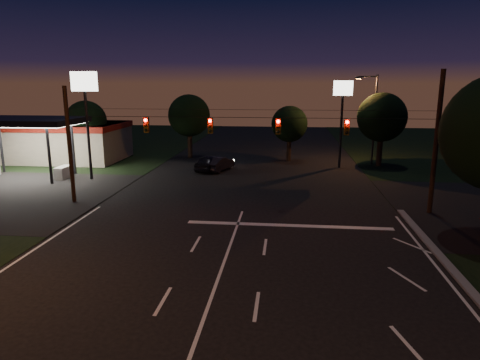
# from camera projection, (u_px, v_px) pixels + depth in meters

# --- Properties ---
(ground) EXTENTS (140.00, 140.00, 0.00)m
(ground) POSITION_uv_depth(u_px,v_px,m) (198.00, 333.00, 14.26)
(ground) COLOR black
(ground) RESTS_ON ground
(stop_bar) EXTENTS (12.00, 0.50, 0.01)m
(stop_bar) POSITION_uv_depth(u_px,v_px,m) (289.00, 225.00, 25.08)
(stop_bar) COLOR silver
(stop_bar) RESTS_ON ground
(utility_pole_right) EXTENTS (0.30, 0.30, 9.00)m
(utility_pole_right) POSITION_uv_depth(u_px,v_px,m) (429.00, 213.00, 27.51)
(utility_pole_right) COLOR black
(utility_pole_right) RESTS_ON ground
(utility_pole_left) EXTENTS (0.28, 0.28, 8.00)m
(utility_pole_left) POSITION_uv_depth(u_px,v_px,m) (75.00, 202.00, 30.08)
(utility_pole_left) COLOR black
(utility_pole_left) RESTS_ON ground
(signal_span) EXTENTS (24.00, 0.40, 1.56)m
(signal_span) POSITION_uv_depth(u_px,v_px,m) (244.00, 125.00, 27.54)
(signal_span) COLOR black
(signal_span) RESTS_ON ground
(gas_station) EXTENTS (14.20, 16.10, 5.25)m
(gas_station) POSITION_uv_depth(u_px,v_px,m) (55.00, 139.00, 45.53)
(gas_station) COLOR gray
(gas_station) RESTS_ON ground
(pole_sign_left_near) EXTENTS (2.20, 0.30, 9.10)m
(pole_sign_left_near) POSITION_uv_depth(u_px,v_px,m) (85.00, 98.00, 35.54)
(pole_sign_left_near) COLOR black
(pole_sign_left_near) RESTS_ON ground
(pole_sign_right) EXTENTS (1.80, 0.30, 8.40)m
(pole_sign_right) POSITION_uv_depth(u_px,v_px,m) (342.00, 104.00, 41.10)
(pole_sign_right) COLOR black
(pole_sign_right) RESTS_ON ground
(street_light_right_far) EXTENTS (2.20, 0.35, 9.00)m
(street_light_right_far) POSITION_uv_depth(u_px,v_px,m) (372.00, 113.00, 42.91)
(street_light_right_far) COLOR black
(street_light_right_far) RESTS_ON ground
(tree_far_a) EXTENTS (4.20, 4.20, 6.42)m
(tree_far_a) POSITION_uv_depth(u_px,v_px,m) (87.00, 122.00, 44.43)
(tree_far_a) COLOR black
(tree_far_a) RESTS_ON ground
(tree_far_b) EXTENTS (4.60, 4.60, 6.98)m
(tree_far_b) POSITION_uv_depth(u_px,v_px,m) (190.00, 116.00, 47.17)
(tree_far_b) COLOR black
(tree_far_b) RESTS_ON ground
(tree_far_c) EXTENTS (3.80, 3.80, 5.86)m
(tree_far_c) POSITION_uv_depth(u_px,v_px,m) (290.00, 124.00, 45.16)
(tree_far_c) COLOR black
(tree_far_c) RESTS_ON ground
(tree_far_d) EXTENTS (4.80, 4.80, 7.30)m
(tree_far_d) POSITION_uv_depth(u_px,v_px,m) (382.00, 118.00, 42.08)
(tree_far_d) COLOR black
(tree_far_d) RESTS_ON ground
(tree_far_e) EXTENTS (4.00, 4.00, 6.18)m
(tree_far_e) POSITION_uv_depth(u_px,v_px,m) (475.00, 128.00, 39.42)
(tree_far_e) COLOR black
(tree_far_e) RESTS_ON ground
(car_oncoming_a) EXTENTS (2.51, 4.60, 1.49)m
(car_oncoming_a) POSITION_uv_depth(u_px,v_px,m) (209.00, 163.00, 40.76)
(car_oncoming_a) COLOR black
(car_oncoming_a) RESTS_ON ground
(car_oncoming_b) EXTENTS (2.63, 4.32, 1.34)m
(car_oncoming_b) POSITION_uv_depth(u_px,v_px,m) (219.00, 164.00, 40.70)
(car_oncoming_b) COLOR black
(car_oncoming_b) RESTS_ON ground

